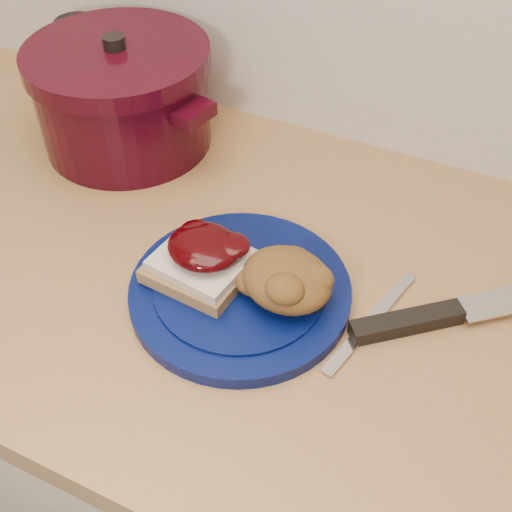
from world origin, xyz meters
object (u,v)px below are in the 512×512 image
at_px(chef_knife, 445,314).
at_px(butter_knife, 371,321).
at_px(plate, 240,291).
at_px(dutch_oven, 123,96).
at_px(pepper_grinder, 84,63).

bearing_deg(chef_knife, butter_knife, 168.51).
xyz_separation_m(plate, dutch_oven, (-0.28, 0.20, 0.06)).
bearing_deg(dutch_oven, chef_knife, -15.56).
distance_m(chef_knife, pepper_grinder, 0.64).
bearing_deg(pepper_grinder, chef_knife, -17.87).
relative_size(plate, butter_knife, 1.41).
height_order(butter_knife, pepper_grinder, pepper_grinder).
bearing_deg(plate, dutch_oven, 144.19).
distance_m(plate, butter_knife, 0.15).
bearing_deg(chef_knife, dutch_oven, 124.47).
bearing_deg(chef_knife, plate, 156.75).
distance_m(plate, dutch_oven, 0.35).
height_order(dutch_oven, pepper_grinder, dutch_oven).
relative_size(chef_knife, dutch_oven, 0.91).
relative_size(plate, pepper_grinder, 1.82).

